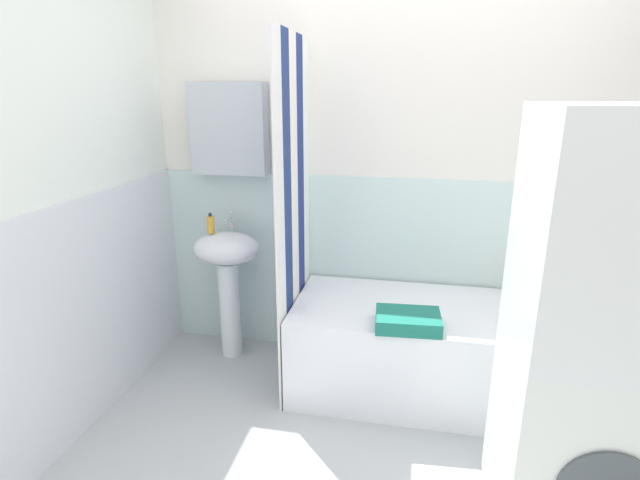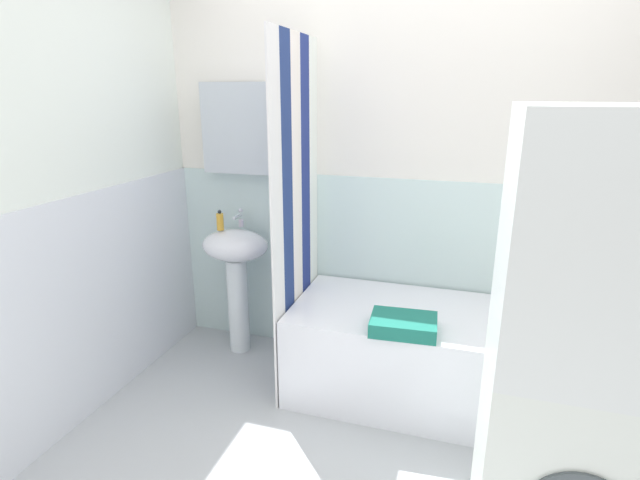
% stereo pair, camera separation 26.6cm
% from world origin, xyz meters
% --- Properties ---
extents(wall_back_tiled, '(3.60, 0.18, 2.40)m').
position_xyz_m(wall_back_tiled, '(-0.06, 1.26, 1.14)').
color(wall_back_tiled, white).
rests_on(wall_back_tiled, ground_plane).
extents(wall_left_tiled, '(0.07, 1.81, 2.40)m').
position_xyz_m(wall_left_tiled, '(-1.57, 0.34, 1.12)').
color(wall_left_tiled, white).
rests_on(wall_left_tiled, ground_plane).
extents(sink, '(0.44, 0.34, 0.85)m').
position_xyz_m(sink, '(-1.07, 1.03, 0.62)').
color(sink, white).
rests_on(sink, ground_plane).
extents(faucet, '(0.03, 0.12, 0.12)m').
position_xyz_m(faucet, '(-1.07, 1.11, 0.91)').
color(faucet, silver).
rests_on(faucet, sink).
extents(soap_dispenser, '(0.05, 0.05, 0.13)m').
position_xyz_m(soap_dispenser, '(-1.16, 1.01, 0.91)').
color(soap_dispenser, gold).
rests_on(soap_dispenser, sink).
extents(bathtub, '(1.54, 0.74, 0.53)m').
position_xyz_m(bathtub, '(0.21, 0.85, 0.27)').
color(bathtub, white).
rests_on(bathtub, ground_plane).
extents(shower_curtain, '(0.01, 0.74, 2.00)m').
position_xyz_m(shower_curtain, '(-0.57, 0.85, 1.00)').
color(shower_curtain, white).
rests_on(shower_curtain, ground_plane).
extents(lotion_bottle, '(0.05, 0.05, 0.22)m').
position_xyz_m(lotion_bottle, '(0.88, 1.16, 0.64)').
color(lotion_bottle, '#262F26').
rests_on(lotion_bottle, bathtub).
extents(shampoo_bottle, '(0.06, 0.06, 0.24)m').
position_xyz_m(shampoo_bottle, '(0.76, 1.14, 0.64)').
color(shampoo_bottle, gold).
rests_on(shampoo_bottle, bathtub).
extents(towel_folded, '(0.35, 0.26, 0.07)m').
position_xyz_m(towel_folded, '(0.09, 0.59, 0.57)').
color(towel_folded, '#1D6F60').
rests_on(towel_folded, bathtub).
extents(washer_dryer_stack, '(0.57, 0.59, 1.67)m').
position_xyz_m(washer_dryer_stack, '(0.76, -0.02, 0.83)').
color(washer_dryer_stack, white).
rests_on(washer_dryer_stack, ground_plane).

